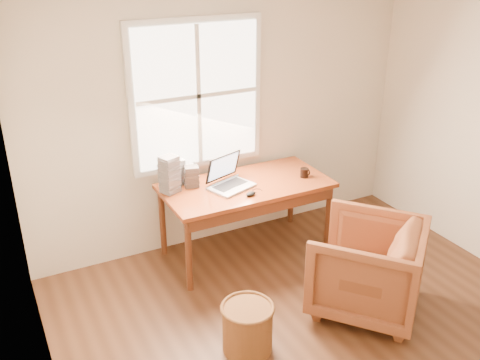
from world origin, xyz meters
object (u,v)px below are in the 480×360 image
object	(u,v)px
laptop	(231,175)
cd_stack_a	(177,172)
armchair	(367,267)
desk	(246,186)
coffee_mug	(304,173)
wicker_stool	(247,328)

from	to	relation	value
laptop	cd_stack_a	distance (m)	0.52
armchair	desk	bearing A→B (deg)	-108.97
desk	cd_stack_a	distance (m)	0.66
armchair	laptop	xyz separation A→B (m)	(-0.65, 1.22, 0.49)
desk	laptop	xyz separation A→B (m)	(-0.16, -0.02, 0.15)
armchair	coffee_mug	size ratio (longest dim) A/B	9.63
desk	armchair	size ratio (longest dim) A/B	1.84
armchair	laptop	bearing A→B (deg)	-102.27
wicker_stool	coffee_mug	bearing A→B (deg)	42.80
wicker_stool	laptop	distance (m)	1.49
armchair	laptop	distance (m)	1.46
armchair	cd_stack_a	size ratio (longest dim) A/B	3.51
laptop	cd_stack_a	size ratio (longest dim) A/B	1.53
coffee_mug	cd_stack_a	size ratio (longest dim) A/B	0.36
armchair	wicker_stool	distance (m)	1.14
wicker_stool	laptop	world-z (taller)	laptop
desk	laptop	world-z (taller)	laptop
wicker_stool	cd_stack_a	size ratio (longest dim) A/B	1.53
wicker_stool	cd_stack_a	bearing A→B (deg)	87.85
desk	armchair	bearing A→B (deg)	-68.68
coffee_mug	cd_stack_a	distance (m)	1.23
armchair	coffee_mug	xyz separation A→B (m)	(0.10, 1.12, 0.40)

